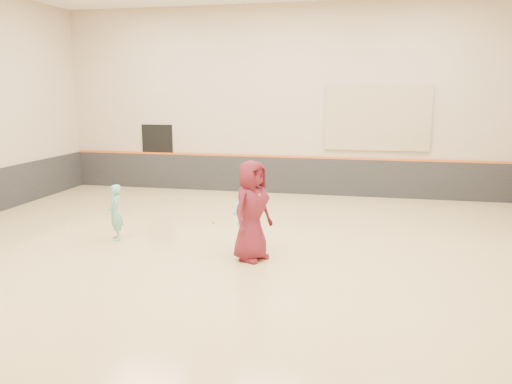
% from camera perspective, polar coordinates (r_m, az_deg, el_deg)
% --- Properties ---
extents(room, '(15.04, 12.04, 6.22)m').
position_cam_1_polar(room, '(10.59, -1.32, -2.17)').
color(room, tan).
rests_on(room, ground).
extents(wainscot_back, '(14.90, 0.04, 1.20)m').
position_cam_1_polar(wainscot_back, '(16.38, 3.54, 1.89)').
color(wainscot_back, '#232326').
rests_on(wainscot_back, floor).
extents(accent_stripe, '(14.90, 0.03, 0.06)m').
position_cam_1_polar(accent_stripe, '(16.28, 3.57, 4.04)').
color(accent_stripe, '#D85914').
rests_on(accent_stripe, wall_back).
extents(acoustic_panel, '(3.20, 0.08, 2.00)m').
position_cam_1_polar(acoustic_panel, '(15.98, 13.69, 8.21)').
color(acoustic_panel, tan).
rests_on(acoustic_panel, wall_back).
extents(doorway, '(1.10, 0.05, 2.20)m').
position_cam_1_polar(doorway, '(17.55, -11.14, 3.98)').
color(doorway, black).
rests_on(doorway, floor).
extents(girl, '(0.50, 0.55, 1.26)m').
position_cam_1_polar(girl, '(11.65, -15.77, -2.27)').
color(girl, '#6CBCB6').
rests_on(girl, floor).
extents(instructor, '(0.81, 0.69, 1.46)m').
position_cam_1_polar(instructor, '(10.49, -1.09, -2.75)').
color(instructor, '#9AB9EE').
rests_on(instructor, floor).
extents(young_man, '(1.01, 1.16, 2.00)m').
position_cam_1_polar(young_man, '(9.80, -0.48, -2.14)').
color(young_man, maroon).
rests_on(young_man, floor).
extents(held_racket, '(0.53, 0.53, 0.53)m').
position_cam_1_polar(held_racket, '(10.16, 0.11, -5.11)').
color(held_racket, '#95B828').
rests_on(held_racket, instructor).
extents(spare_racket, '(0.67, 0.67, 0.11)m').
position_cam_1_polar(spare_racket, '(14.24, -1.59, -1.77)').
color(spare_racket, '#D8E833').
rests_on(spare_racket, floor).
extents(ball_under_racket, '(0.07, 0.07, 0.07)m').
position_cam_1_polar(ball_under_racket, '(11.06, -0.92, -5.76)').
color(ball_under_racket, yellow).
rests_on(ball_under_racket, floor).
extents(ball_in_hand, '(0.07, 0.07, 0.07)m').
position_cam_1_polar(ball_in_hand, '(9.60, 0.31, -0.38)').
color(ball_in_hand, yellow).
rests_on(ball_in_hand, young_man).
extents(ball_beside_spare, '(0.07, 0.07, 0.07)m').
position_cam_1_polar(ball_beside_spare, '(12.77, -4.89, -3.45)').
color(ball_beside_spare, '#BCCE2F').
rests_on(ball_beside_spare, floor).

